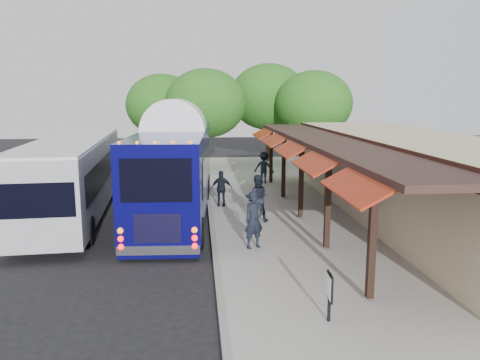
# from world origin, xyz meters

# --- Properties ---
(ground) EXTENTS (90.00, 90.00, 0.00)m
(ground) POSITION_xyz_m (0.00, 0.00, 0.00)
(ground) COLOR black
(ground) RESTS_ON ground
(sidewalk) EXTENTS (10.00, 40.00, 0.15)m
(sidewalk) POSITION_xyz_m (5.00, 4.00, 0.07)
(sidewalk) COLOR #9E9B93
(sidewalk) RESTS_ON ground
(curb) EXTENTS (0.20, 40.00, 0.16)m
(curb) POSITION_xyz_m (0.05, 4.00, 0.07)
(curb) COLOR gray
(curb) RESTS_ON ground
(station_shelter) EXTENTS (8.15, 20.00, 3.60)m
(station_shelter) POSITION_xyz_m (8.38, 4.00, 1.85)
(station_shelter) COLOR tan
(station_shelter) RESTS_ON ground
(coach_bus) EXTENTS (3.32, 12.81, 4.06)m
(coach_bus) POSITION_xyz_m (-1.45, 5.81, 2.18)
(coach_bus) COLOR #080752
(coach_bus) RESTS_ON ground
(city_bus) EXTENTS (3.61, 12.79, 3.39)m
(city_bus) POSITION_xyz_m (-5.93, 5.96, 1.88)
(city_bus) COLOR #94969C
(city_bus) RESTS_ON ground
(ped_a) EXTENTS (0.83, 0.71, 1.94)m
(ped_a) POSITION_xyz_m (1.38, 0.37, 1.12)
(ped_a) COLOR black
(ped_a) RESTS_ON sidewalk
(ped_b) EXTENTS (0.99, 0.80, 1.94)m
(ped_b) POSITION_xyz_m (1.90, 3.74, 1.12)
(ped_b) COLOR black
(ped_b) RESTS_ON sidewalk
(ped_c) EXTENTS (1.01, 0.46, 1.68)m
(ped_c) POSITION_xyz_m (0.60, 6.53, 0.99)
(ped_c) COLOR black
(ped_c) RESTS_ON sidewalk
(ped_d) EXTENTS (1.38, 1.12, 1.86)m
(ped_d) POSITION_xyz_m (3.40, 12.21, 1.08)
(ped_d) COLOR black
(ped_d) RESTS_ON sidewalk
(sign_board) EXTENTS (0.08, 0.52, 1.15)m
(sign_board) POSITION_xyz_m (2.45, -5.00, 0.93)
(sign_board) COLOR black
(sign_board) RESTS_ON sidewalk
(tree_left) EXTENTS (5.53, 5.53, 7.07)m
(tree_left) POSITION_xyz_m (0.12, 17.55, 4.72)
(tree_left) COLOR #382314
(tree_left) RESTS_ON ground
(tree_mid) EXTENTS (6.02, 6.02, 7.70)m
(tree_mid) POSITION_xyz_m (5.07, 21.66, 5.14)
(tree_mid) COLOR #382314
(tree_mid) RESTS_ON ground
(tree_right) EXTENTS (5.49, 5.49, 7.03)m
(tree_right) POSITION_xyz_m (7.80, 18.30, 4.69)
(tree_right) COLOR #382314
(tree_right) RESTS_ON ground
(tree_far) EXTENTS (5.34, 5.34, 6.84)m
(tree_far) POSITION_xyz_m (-3.01, 20.42, 4.56)
(tree_far) COLOR #382314
(tree_far) RESTS_ON ground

